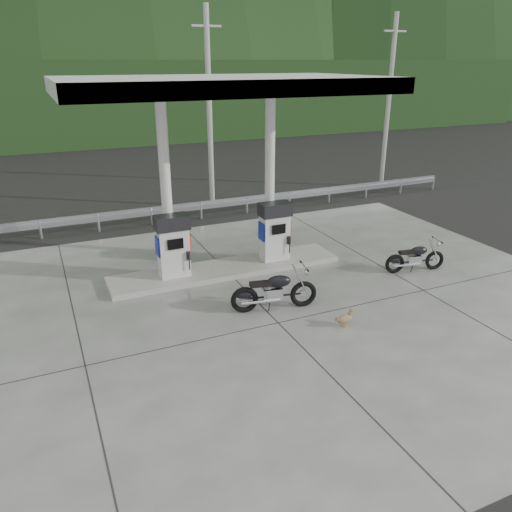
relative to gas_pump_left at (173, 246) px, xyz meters
name	(u,v)px	position (x,y,z in m)	size (l,w,h in m)	color
ground	(261,306)	(1.60, -2.50, -1.07)	(160.00, 160.00, 0.00)	black
forecourt_apron	(261,306)	(1.60, -2.50, -1.06)	(18.00, 14.00, 0.02)	#63635E
pump_island	(227,269)	(1.60, 0.00, -0.98)	(7.00, 1.40, 0.15)	gray
gas_pump_left	(173,246)	(0.00, 0.00, 0.00)	(0.95, 0.55, 1.80)	silver
gas_pump_right	(275,231)	(3.20, 0.00, 0.00)	(0.95, 0.55, 1.80)	silver
canopy_column_left	(166,188)	(0.00, 0.40, 1.60)	(0.30, 0.30, 5.00)	white
canopy_column_right	(270,177)	(3.20, 0.40, 1.60)	(0.30, 0.30, 5.00)	white
canopy_roof	(222,85)	(1.60, 0.00, 4.30)	(8.50, 5.00, 0.40)	silver
guardrail	(176,204)	(1.60, 5.50, -0.36)	(26.00, 0.16, 1.42)	#9A9CA2
road	(156,200)	(1.60, 9.00, -1.07)	(60.00, 7.00, 0.01)	black
utility_pole_b	(209,112)	(3.60, 7.00, 2.93)	(0.22, 0.22, 8.00)	gray
utility_pole_c	(388,104)	(12.60, 7.00, 2.93)	(0.22, 0.22, 8.00)	gray
tree_band	(95,103)	(1.60, 27.50, 1.93)	(80.00, 6.00, 6.00)	black
forested_hills	(67,110)	(1.60, 57.50, -1.07)	(100.00, 40.00, 140.00)	black
motorcycle_left	(274,291)	(1.83, -2.80, -0.55)	(2.10, 0.66, 0.99)	black
motorcycle_right	(415,258)	(6.78, -2.29, -0.63)	(1.78, 0.56, 0.84)	black
duck	(344,319)	(2.98, -4.28, -0.87)	(0.51, 0.14, 0.37)	brown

